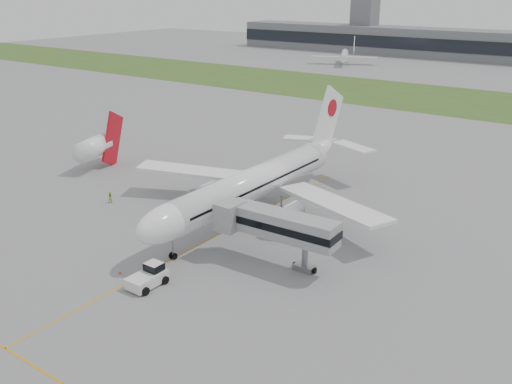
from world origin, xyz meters
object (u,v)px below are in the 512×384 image
Objects in this scene: neighbor_aircraft at (96,147)px; airliner at (258,181)px; pushback_tug at (149,276)px; ground_crew_near at (149,272)px; jet_bridge at (273,224)px.

airliner is at bearing -20.24° from neighbor_aircraft.
pushback_tug is 1.73m from ground_crew_near.
pushback_tug is 51.09m from neighbor_aircraft.
jet_bridge is 1.16× the size of neighbor_aircraft.
jet_bridge is (9.43, 13.62, 4.56)m from pushback_tug.
neighbor_aircraft reaches higher than ground_crew_near.
pushback_tug is at bearing 135.85° from ground_crew_near.
pushback_tug is at bearing -126.36° from jet_bridge.
neighbor_aircraft is (-42.84, 27.64, 3.44)m from pushback_tug.
neighbor_aircraft reaches higher than pushback_tug.
airliner is 17.75m from jet_bridge.
jet_bridge is at bearing 55.24° from pushback_tug.
jet_bridge reaches higher than ground_crew_near.
ground_crew_near is (-1.16, 1.25, -0.28)m from pushback_tug.
airliner reaches higher than pushback_tug.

